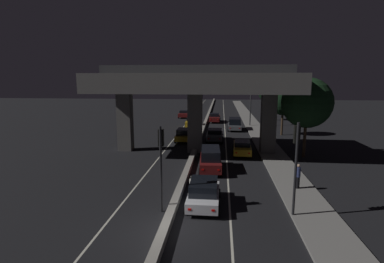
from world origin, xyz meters
The scene contains 23 objects.
ground_plane centered at (0.00, 0.00, 0.00)m, with size 200.00×200.00×0.00m, color black.
lane_line_left_inner centered at (-3.27, 35.00, 0.00)m, with size 0.12×126.00×0.00m, color beige.
lane_line_right_inner centered at (3.27, 35.00, 0.00)m, with size 0.12×126.00×0.00m, color beige.
median_divider centered at (0.00, 35.00, 0.21)m, with size 0.47×126.00×0.42m, color gray.
sidewalk_right centered at (7.90, 28.00, 0.08)m, with size 2.60×126.00×0.15m, color gray.
elevated_overpass centered at (0.00, 16.77, 6.83)m, with size 19.80×10.51×8.92m.
traffic_light_left_of_median centered at (-0.64, 2.29, 3.39)m, with size 0.30×0.49×4.97m.
traffic_light_right_of_median centered at (6.70, 2.28, 3.59)m, with size 0.30×0.49×5.28m.
street_lamp centered at (6.97, 34.79, 4.95)m, with size 2.60×0.32×8.35m.
car_white_lead centered at (1.72, 3.28, 0.79)m, with size 1.99×3.99×1.53m.
car_dark_red_second centered at (1.85, 10.42, 0.98)m, with size 2.02×4.51×1.86m.
car_taxi_yellow_third centered at (4.84, 16.15, 0.76)m, with size 2.01×4.83×1.42m.
car_grey_fourth centered at (1.95, 22.52, 0.79)m, with size 2.08×4.42×1.51m.
car_grey_fifth centered at (4.71, 30.89, 0.94)m, with size 2.17×4.51×1.79m.
car_dark_red_sixth centered at (1.55, 38.98, 0.79)m, with size 2.00×4.59×1.57m.
car_taxi_yellow_lead_oncoming centered at (-1.82, 22.04, 0.80)m, with size 1.99×3.99×1.53m.
car_taxi_yellow_second_oncoming centered at (-1.94, 32.94, 0.81)m, with size 1.89×4.68×1.61m.
car_dark_red_third_oncoming centered at (-4.66, 44.86, 0.71)m, with size 2.02×4.44×1.38m.
motorcycle_blue_filtering_near centered at (0.87, 4.49, 0.61)m, with size 0.33×1.96×1.45m.
pedestrian_on_sidewalk centered at (7.95, 6.39, 1.01)m, with size 0.32×0.32×1.70m.
roadside_tree_kerbside_near centered at (10.78, 15.66, 5.28)m, with size 4.80×4.80×7.69m.
roadside_tree_kerbside_mid centered at (10.92, 27.41, 4.41)m, with size 3.42×3.42×6.14m.
roadside_tree_kerbside_far centered at (11.67, 42.28, 5.44)m, with size 4.80×4.80×7.86m.
Camera 1 is at (2.68, -13.71, 7.50)m, focal length 28.00 mm.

